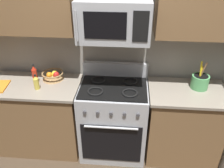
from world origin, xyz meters
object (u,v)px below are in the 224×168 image
at_px(utensil_crock, 200,81).
at_px(fruit_basket, 53,75).
at_px(range_oven, 113,119).
at_px(bottle_hot_sauce, 35,75).
at_px(microwave, 114,20).
at_px(bottle_oil, 36,82).

bearing_deg(utensil_crock, fruit_basket, 178.27).
relative_size(range_oven, utensil_crock, 3.52).
bearing_deg(bottle_hot_sauce, utensil_crock, 1.60).
distance_m(microwave, utensil_crock, 1.15).
relative_size(microwave, bottle_oil, 3.97).
relative_size(microwave, utensil_crock, 2.24).
distance_m(microwave, bottle_hot_sauce, 1.10).
xyz_separation_m(utensil_crock, bottle_hot_sauce, (-1.82, -0.05, 0.02)).
bearing_deg(bottle_oil, microwave, 7.80).
xyz_separation_m(range_oven, utensil_crock, (0.94, 0.08, 0.52)).
relative_size(bottle_hot_sauce, bottle_oil, 1.32).
xyz_separation_m(range_oven, bottle_hot_sauce, (-0.89, 0.03, 0.54)).
bearing_deg(bottle_oil, fruit_basket, 62.77).
relative_size(range_oven, fruit_basket, 4.38).
relative_size(utensil_crock, fruit_basket, 1.24).
distance_m(fruit_basket, bottle_hot_sauce, 0.21).
height_order(microwave, utensil_crock, microwave).
bearing_deg(bottle_hot_sauce, bottle_oil, -64.42).
xyz_separation_m(range_oven, microwave, (-0.00, 0.03, 1.18)).
bearing_deg(fruit_basket, bottle_hot_sauce, -149.68).
height_order(range_oven, bottle_oil, range_oven).
distance_m(range_oven, bottle_oil, 0.98).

